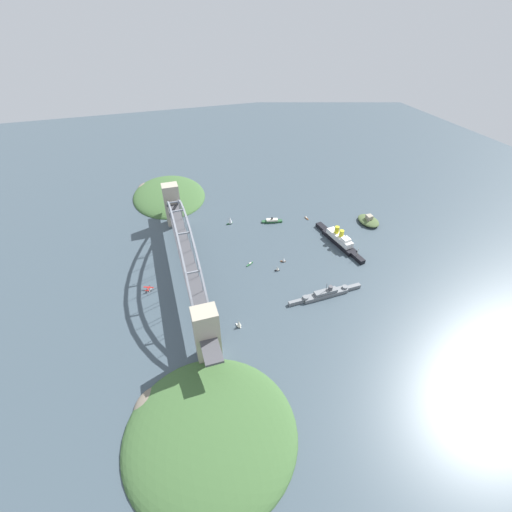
{
  "coord_description": "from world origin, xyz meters",
  "views": [
    {
      "loc": [
        310.37,
        -19.01,
        257.85
      ],
      "look_at": [
        0.0,
        80.32,
        8.0
      ],
      "focal_mm": 24.46,
      "sensor_mm": 36.0,
      "label": 1
    }
  ],
  "objects_px": {
    "seaplane_taxiing_near_bridge": "(148,289)",
    "small_boat_4": "(239,324)",
    "small_boat_0": "(284,260)",
    "small_boat_2": "(278,269)",
    "harbor_arch_bridge": "(185,253)",
    "small_boat_3": "(250,264)",
    "naval_cruiser": "(326,293)",
    "fort_island_mid_harbor": "(368,220)",
    "ocean_liner": "(339,239)",
    "small_boat_1": "(307,218)",
    "small_boat_5": "(230,220)",
    "harbor_ferry_steamer": "(272,221)"
  },
  "relations": [
    {
      "from": "seaplane_taxiing_near_bridge",
      "to": "small_boat_0",
      "type": "distance_m",
      "value": 156.47
    },
    {
      "from": "small_boat_3",
      "to": "harbor_ferry_steamer",
      "type": "bearing_deg",
      "value": 144.8
    },
    {
      "from": "harbor_arch_bridge",
      "to": "small_boat_4",
      "type": "height_order",
      "value": "harbor_arch_bridge"
    },
    {
      "from": "small_boat_1",
      "to": "small_boat_4",
      "type": "xyz_separation_m",
      "value": [
        162.93,
        -144.46,
        3.44
      ]
    },
    {
      "from": "small_boat_5",
      "to": "harbor_ferry_steamer",
      "type": "bearing_deg",
      "value": 75.87
    },
    {
      "from": "naval_cruiser",
      "to": "harbor_arch_bridge",
      "type": "bearing_deg",
      "value": -120.57
    },
    {
      "from": "small_boat_1",
      "to": "small_boat_3",
      "type": "distance_m",
      "value": 130.51
    },
    {
      "from": "small_boat_1",
      "to": "small_boat_4",
      "type": "distance_m",
      "value": 217.78
    },
    {
      "from": "small_boat_0",
      "to": "small_boat_4",
      "type": "distance_m",
      "value": 112.11
    },
    {
      "from": "small_boat_0",
      "to": "small_boat_5",
      "type": "distance_m",
      "value": 109.26
    },
    {
      "from": "small_boat_3",
      "to": "small_boat_5",
      "type": "bearing_deg",
      "value": 179.57
    },
    {
      "from": "fort_island_mid_harbor",
      "to": "small_boat_3",
      "type": "relative_size",
      "value": 3.72
    },
    {
      "from": "small_boat_2",
      "to": "small_boat_4",
      "type": "height_order",
      "value": "small_boat_4"
    },
    {
      "from": "naval_cruiser",
      "to": "harbor_ferry_steamer",
      "type": "relative_size",
      "value": 2.91
    },
    {
      "from": "ocean_liner",
      "to": "small_boat_3",
      "type": "height_order",
      "value": "ocean_liner"
    },
    {
      "from": "seaplane_taxiing_near_bridge",
      "to": "small_boat_5",
      "type": "height_order",
      "value": "small_boat_5"
    },
    {
      "from": "small_boat_2",
      "to": "small_boat_5",
      "type": "relative_size",
      "value": 0.56
    },
    {
      "from": "small_boat_0",
      "to": "small_boat_4",
      "type": "relative_size",
      "value": 0.69
    },
    {
      "from": "harbor_arch_bridge",
      "to": "ocean_liner",
      "type": "xyz_separation_m",
      "value": [
        -3.33,
        192.1,
        -25.16
      ]
    },
    {
      "from": "small_boat_0",
      "to": "small_boat_2",
      "type": "distance_m",
      "value": 18.34
    },
    {
      "from": "fort_island_mid_harbor",
      "to": "small_boat_5",
      "type": "xyz_separation_m",
      "value": [
        -56.58,
        -182.79,
        1.39
      ]
    },
    {
      "from": "harbor_arch_bridge",
      "to": "fort_island_mid_harbor",
      "type": "relative_size",
      "value": 8.38
    },
    {
      "from": "fort_island_mid_harbor",
      "to": "small_boat_3",
      "type": "height_order",
      "value": "fort_island_mid_harbor"
    },
    {
      "from": "ocean_liner",
      "to": "small_boat_1",
      "type": "xyz_separation_m",
      "value": [
        -68.06,
        -13.76,
        -5.17
      ]
    },
    {
      "from": "ocean_liner",
      "to": "naval_cruiser",
      "type": "relative_size",
      "value": 1.12
    },
    {
      "from": "harbor_arch_bridge",
      "to": "naval_cruiser",
      "type": "distance_m",
      "value": 156.67
    },
    {
      "from": "ocean_liner",
      "to": "seaplane_taxiing_near_bridge",
      "type": "relative_size",
      "value": 8.72
    },
    {
      "from": "seaplane_taxiing_near_bridge",
      "to": "small_boat_2",
      "type": "xyz_separation_m",
      "value": [
        11.54,
        143.9,
        0.76
      ]
    },
    {
      "from": "harbor_arch_bridge",
      "to": "naval_cruiser",
      "type": "xyz_separation_m",
      "value": [
        78.4,
        132.75,
        -27.85
      ]
    },
    {
      "from": "harbor_arch_bridge",
      "to": "small_boat_3",
      "type": "relative_size",
      "value": 31.17
    },
    {
      "from": "seaplane_taxiing_near_bridge",
      "to": "small_boat_0",
      "type": "height_order",
      "value": "small_boat_0"
    },
    {
      "from": "ocean_liner",
      "to": "small_boat_4",
      "type": "xyz_separation_m",
      "value": [
        94.88,
        -158.23,
        -1.73
      ]
    },
    {
      "from": "small_boat_0",
      "to": "small_boat_3",
      "type": "relative_size",
      "value": 0.64
    },
    {
      "from": "seaplane_taxiing_near_bridge",
      "to": "small_boat_4",
      "type": "bearing_deg",
      "value": 44.93
    },
    {
      "from": "naval_cruiser",
      "to": "seaplane_taxiing_near_bridge",
      "type": "distance_m",
      "value": 189.76
    },
    {
      "from": "small_boat_1",
      "to": "small_boat_2",
      "type": "height_order",
      "value": "small_boat_2"
    },
    {
      "from": "fort_island_mid_harbor",
      "to": "small_boat_3",
      "type": "distance_m",
      "value": 187.53
    },
    {
      "from": "small_boat_0",
      "to": "small_boat_2",
      "type": "relative_size",
      "value": 0.99
    },
    {
      "from": "naval_cruiser",
      "to": "small_boat_3",
      "type": "bearing_deg",
      "value": -140.69
    },
    {
      "from": "harbor_ferry_steamer",
      "to": "seaplane_taxiing_near_bridge",
      "type": "height_order",
      "value": "harbor_ferry_steamer"
    },
    {
      "from": "naval_cruiser",
      "to": "small_boat_4",
      "type": "xyz_separation_m",
      "value": [
        13.15,
        -98.88,
        0.95
      ]
    },
    {
      "from": "seaplane_taxiing_near_bridge",
      "to": "small_boat_5",
      "type": "xyz_separation_m",
      "value": [
        -103.83,
        117.37,
        2.95
      ]
    },
    {
      "from": "small_boat_3",
      "to": "small_boat_1",
      "type": "bearing_deg",
      "value": 125.07
    },
    {
      "from": "naval_cruiser",
      "to": "small_boat_2",
      "type": "distance_m",
      "value": 64.25
    },
    {
      "from": "harbor_ferry_steamer",
      "to": "small_boat_1",
      "type": "bearing_deg",
      "value": 83.21
    },
    {
      "from": "fort_island_mid_harbor",
      "to": "small_boat_2",
      "type": "distance_m",
      "value": 166.96
    },
    {
      "from": "harbor_ferry_steamer",
      "to": "small_boat_3",
      "type": "bearing_deg",
      "value": -35.2
    },
    {
      "from": "small_boat_0",
      "to": "small_boat_1",
      "type": "xyz_separation_m",
      "value": [
        -81.89,
        67.01,
        -2.14
      ]
    },
    {
      "from": "naval_cruiser",
      "to": "small_boat_4",
      "type": "relative_size",
      "value": 9.52
    },
    {
      "from": "harbor_ferry_steamer",
      "to": "small_boat_1",
      "type": "distance_m",
      "value": 50.1
    }
  ]
}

